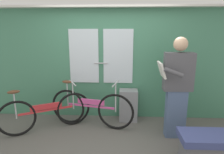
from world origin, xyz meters
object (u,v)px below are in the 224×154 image
Objects in this scene: bicycle_near_door at (91,108)px; passenger_reading_newspaper at (177,86)px; trash_bin_by_wall at (128,105)px; bench_seat_corner at (205,148)px; bicycle_leaning_behind at (46,112)px.

passenger_reading_newspaper reaches higher than bicycle_near_door.
bench_seat_corner is at bearing -52.99° from trash_bin_by_wall.
bicycle_leaning_behind is at bearing -161.66° from trash_bin_by_wall.
passenger_reading_newspaper is 1.04m from bench_seat_corner.
bench_seat_corner is (1.02, -1.36, -0.09)m from trash_bin_by_wall.
bicycle_near_door reaches higher than bicycle_leaning_behind.
passenger_reading_newspaper is (2.32, -0.10, 0.56)m from bicycle_leaning_behind.
passenger_reading_newspaper reaches higher than bench_seat_corner.
bicycle_near_door is 1.11× the size of bicycle_leaning_behind.
bicycle_near_door is at bearing -12.27° from passenger_reading_newspaper.
passenger_reading_newspaper is at bearing 107.49° from bench_seat_corner.
bicycle_leaning_behind is 0.86× the size of passenger_reading_newspaper.
bicycle_near_door is 1.64m from passenger_reading_newspaper.
bicycle_near_door is 2.05m from bench_seat_corner.
passenger_reading_newspaper is at bearing 1.33° from bicycle_near_door.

